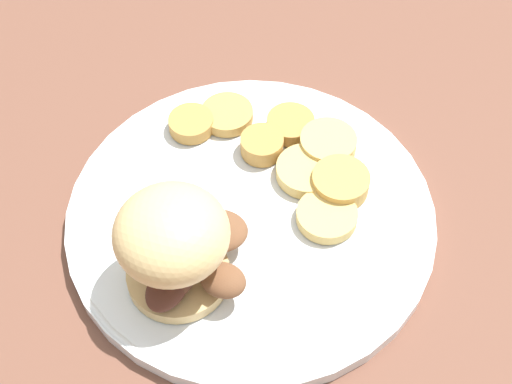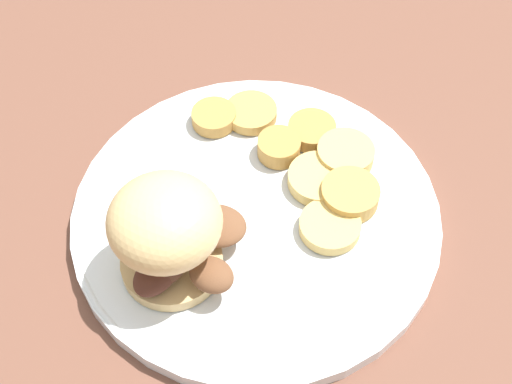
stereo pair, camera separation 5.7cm
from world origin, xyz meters
The scene contains 11 objects.
ground_plane centered at (0.00, 0.00, 0.00)m, with size 4.00×4.00×0.00m, color brown.
dinner_plate centered at (0.00, 0.00, 0.01)m, with size 0.30×0.30×0.02m.
sandwich centered at (-0.05, -0.06, 0.06)m, with size 0.10×0.10×0.09m.
potato_round_0 centered at (-0.05, 0.09, 0.02)m, with size 0.04×0.04×0.01m, color #BC8942.
potato_round_1 centered at (0.05, 0.04, 0.02)m, with size 0.05×0.05×0.01m, color #DBB766.
potato_round_2 centered at (0.04, 0.09, 0.02)m, with size 0.04×0.04×0.01m, color #BC8942.
potato_round_3 centered at (0.07, 0.02, 0.02)m, with size 0.05×0.05×0.02m, color tan.
potato_round_4 centered at (0.01, 0.06, 0.02)m, with size 0.04×0.04×0.02m, color #BC8942.
potato_round_5 centered at (0.06, -0.01, 0.02)m, with size 0.05×0.05×0.01m, color #DBB766.
potato_round_6 centered at (-0.02, 0.10, 0.02)m, with size 0.05×0.05×0.01m, color tan.
potato_round_7 centered at (0.07, 0.06, 0.02)m, with size 0.05×0.05×0.02m, color #DBB766.
Camera 2 is at (0.05, -0.33, 0.50)m, focal length 50.00 mm.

